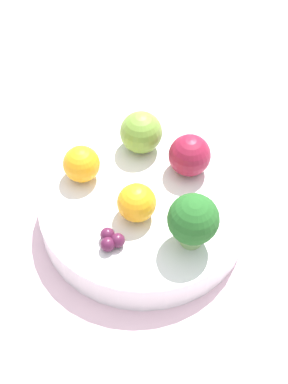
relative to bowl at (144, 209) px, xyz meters
The scene contains 9 objects.
ground_plane 0.04m from the bowl, ahead, with size 6.00×6.00×0.00m, color gray.
table_surface 0.03m from the bowl, ahead, with size 1.20×1.20×0.02m.
bowl is the anchor object (origin of this frame).
broccoli 0.10m from the bowl, 161.67° to the right, with size 0.05×0.05×0.07m.
apple_red 0.08m from the bowl, 72.66° to the right, with size 0.05×0.05×0.05m.
apple_green 0.09m from the bowl, 19.19° to the right, with size 0.05×0.05×0.05m.
orange_front 0.09m from the bowl, 44.18° to the left, with size 0.04×0.04×0.04m.
orange_back 0.05m from the bowl, 140.06° to the left, with size 0.04×0.04×0.04m.
grape_cluster 0.08m from the bowl, 129.42° to the left, with size 0.03×0.03×0.02m.
Camera 1 is at (-0.35, 0.14, 0.54)m, focal length 50.00 mm.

